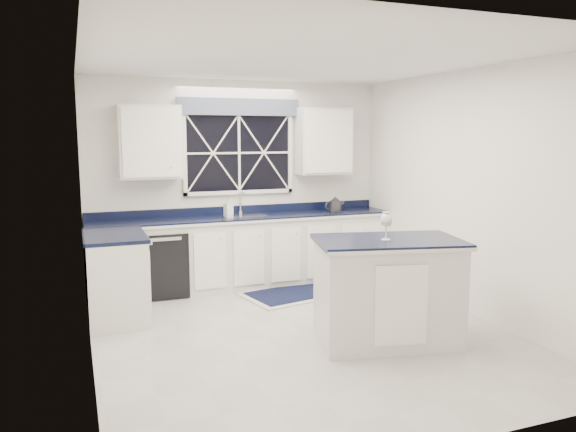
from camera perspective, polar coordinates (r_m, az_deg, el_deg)
name	(u,v)px	position (r m, az deg, el deg)	size (l,w,h in m)	color
ground	(302,334)	(5.79, 1.42, -11.85)	(4.50, 4.50, 0.00)	#A4A49F
back_wall	(238,183)	(7.59, -5.06, 3.39)	(4.00, 0.10, 2.70)	silver
base_cabinets	(224,257)	(7.19, -6.48, -4.16)	(3.99, 1.60, 0.90)	silver
countertop	(245,217)	(7.35, -4.37, -0.13)	(3.98, 0.64, 0.04)	black
dishwasher	(161,262)	(7.21, -12.75, -4.60)	(0.60, 0.58, 0.82)	black
window	(239,147)	(7.52, -5.00, 7.01)	(1.65, 0.09, 1.26)	black
upper_cabinets	(242,142)	(7.40, -4.74, 7.54)	(3.10, 0.34, 0.90)	silver
faucet	(241,202)	(7.51, -4.81, 1.42)	(0.05, 0.20, 0.30)	#BABABD
island	(387,291)	(5.49, 10.06, -7.49)	(1.51, 1.10, 1.01)	silver
rug	(298,293)	(7.15, 1.00, -7.81)	(1.50, 1.09, 0.02)	#BABAB5
kettle	(335,204)	(7.79, 4.81, 1.18)	(0.29, 0.17, 0.20)	#313234
wine_glass	(386,221)	(5.30, 9.97, -0.47)	(0.11, 0.11, 0.26)	silver
soap_bottle	(228,206)	(7.49, -6.08, 0.99)	(0.10, 0.10, 0.22)	silver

